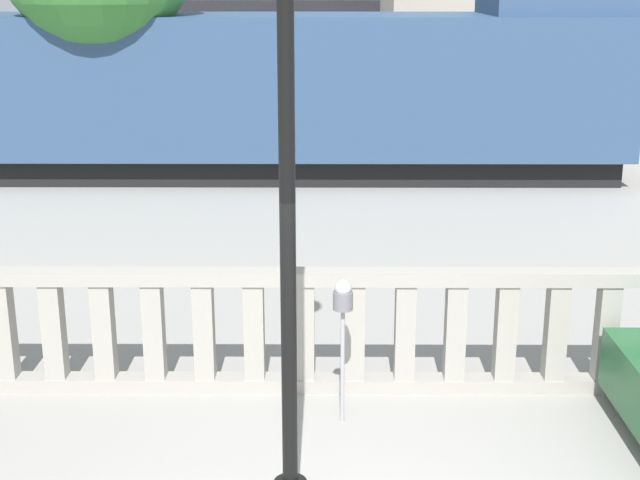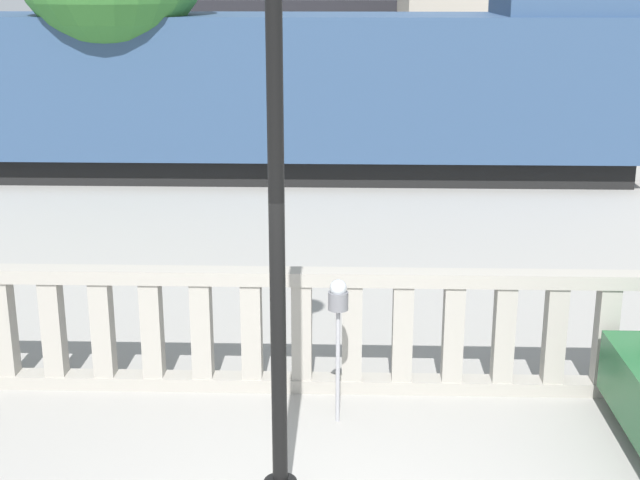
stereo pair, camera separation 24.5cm
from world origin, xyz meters
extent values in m
cube|color=#9E998E|center=(0.00, 2.81, 0.07)|extent=(13.41, 0.24, 0.14)
cube|color=#9E998E|center=(0.00, 2.81, 1.22)|extent=(13.41, 0.24, 0.14)
cube|color=#9E998E|center=(-3.30, 2.81, 0.64)|extent=(0.20, 0.20, 1.01)
cube|color=#9E998E|center=(-2.79, 2.81, 0.64)|extent=(0.20, 0.20, 1.01)
cube|color=#9E998E|center=(-2.28, 2.81, 0.64)|extent=(0.20, 0.20, 1.01)
cube|color=#9E998E|center=(-1.78, 2.81, 0.64)|extent=(0.20, 0.20, 1.01)
cube|color=#9E998E|center=(-1.27, 2.81, 0.64)|extent=(0.20, 0.20, 1.01)
cube|color=#9E998E|center=(-0.76, 2.81, 0.64)|extent=(0.20, 0.20, 1.01)
cube|color=#9E998E|center=(-0.25, 2.81, 0.64)|extent=(0.20, 0.20, 1.01)
cube|color=#9E998E|center=(0.25, 2.81, 0.64)|extent=(0.20, 0.20, 1.01)
cube|color=#9E998E|center=(0.76, 2.81, 0.64)|extent=(0.20, 0.20, 1.01)
cube|color=#9E998E|center=(1.27, 2.81, 0.64)|extent=(0.20, 0.20, 1.01)
cube|color=#9E998E|center=(1.78, 2.81, 0.64)|extent=(0.20, 0.20, 1.01)
cube|color=#9E998E|center=(2.28, 2.81, 0.64)|extent=(0.20, 0.20, 1.01)
cube|color=#9E998E|center=(2.79, 2.81, 0.64)|extent=(0.20, 0.20, 1.01)
cylinder|color=black|center=(-0.32, 0.74, 2.76)|extent=(0.12, 0.12, 5.11)
cylinder|color=#99999E|center=(0.12, 2.14, 0.57)|extent=(0.04, 0.04, 1.14)
cylinder|color=slate|center=(0.12, 2.14, 1.22)|extent=(0.19, 0.19, 0.17)
sphere|color=#B2B7BC|center=(0.12, 2.14, 1.35)|extent=(0.16, 0.16, 0.16)
cube|color=black|center=(-3.49, 13.27, 0.28)|extent=(18.85, 2.51, 0.55)
cube|color=navy|center=(-3.49, 13.27, 1.95)|extent=(19.23, 3.14, 2.81)
cube|color=black|center=(2.22, 27.66, 0.28)|extent=(25.09, 2.13, 0.55)
cube|color=black|center=(2.22, 27.66, 1.94)|extent=(25.60, 2.66, 2.78)
cylinder|color=brown|center=(-4.48, 12.55, 1.57)|extent=(0.34, 0.34, 3.13)
camera|label=1|loc=(-0.05, -5.54, 4.06)|focal=50.00mm
camera|label=2|loc=(0.20, -5.54, 4.06)|focal=50.00mm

